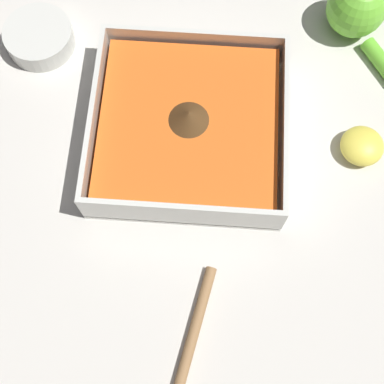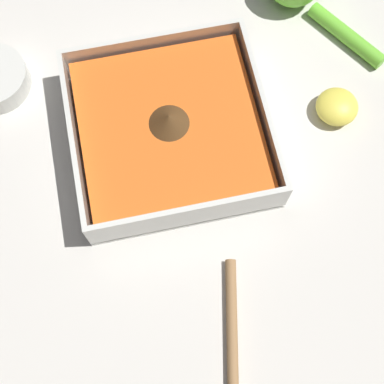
# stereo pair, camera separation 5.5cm
# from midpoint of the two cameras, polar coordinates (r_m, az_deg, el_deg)

# --- Properties ---
(ground_plane) EXTENTS (4.00, 4.00, 0.00)m
(ground_plane) POSITION_cam_midpoint_polar(r_m,az_deg,el_deg) (0.67, -8.43, 6.26)
(ground_plane) COLOR beige
(square_dish) EXTENTS (0.23, 0.23, 0.06)m
(square_dish) POSITION_cam_midpoint_polar(r_m,az_deg,el_deg) (0.63, -4.86, 6.19)
(square_dish) COLOR silver
(square_dish) RESTS_ON ground_plane
(lemon_half) EXTENTS (0.05, 0.05, 0.03)m
(lemon_half) POSITION_cam_midpoint_polar(r_m,az_deg,el_deg) (0.67, 12.97, 8.57)
(lemon_half) COLOR #EFDB4C
(lemon_half) RESTS_ON ground_plane
(wooden_spoon) EXTENTS (0.06, 0.19, 0.01)m
(wooden_spoon) POSITION_cam_midpoint_polar(r_m,az_deg,el_deg) (0.59, 1.56, -17.95)
(wooden_spoon) COLOR olive
(wooden_spoon) RESTS_ON ground_plane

